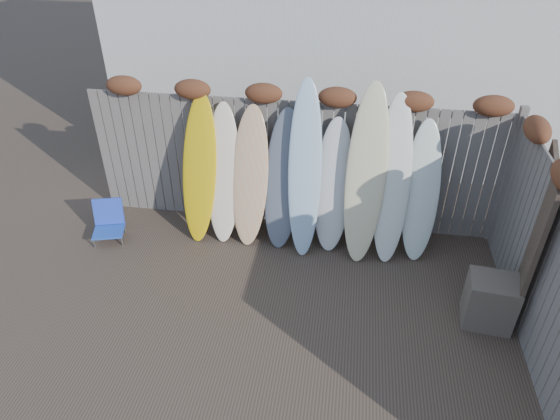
# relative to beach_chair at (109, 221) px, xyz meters

# --- Properties ---
(ground) EXTENTS (80.00, 80.00, 0.00)m
(ground) POSITION_rel_beach_chair_xyz_m (2.65, -1.59, -0.27)
(ground) COLOR #493A2D
(back_fence) EXTENTS (6.05, 0.28, 2.24)m
(back_fence) POSITION_rel_beach_chair_xyz_m (2.71, 0.80, 0.92)
(back_fence) COLOR slate
(back_fence) RESTS_ON ground
(right_fence) EXTENTS (0.28, 4.40, 2.24)m
(right_fence) POSITION_rel_beach_chair_xyz_m (5.64, -1.34, 0.87)
(right_fence) COLOR slate
(right_fence) RESTS_ON ground
(beach_chair) EXTENTS (0.54, 0.56, 0.58)m
(beach_chair) POSITION_rel_beach_chair_xyz_m (0.00, 0.00, 0.00)
(beach_chair) COLOR blue
(beach_chair) RESTS_ON ground
(wooden_crate) EXTENTS (0.61, 0.52, 0.65)m
(wooden_crate) POSITION_rel_beach_chair_xyz_m (5.28, -0.96, 0.06)
(wooden_crate) COLOR #483F36
(wooden_crate) RESTS_ON ground
(lattice_panel) EXTENTS (0.38, 1.30, 1.99)m
(lattice_panel) POSITION_rel_beach_chair_xyz_m (5.68, -0.54, 0.73)
(lattice_panel) COLOR #4D402E
(lattice_panel) RESTS_ON ground
(surfboard_0) EXTENTS (0.58, 0.79, 2.10)m
(surfboard_0) POSITION_rel_beach_chair_xyz_m (1.36, 0.38, 0.78)
(surfboard_0) COLOR yellow
(surfboard_0) RESTS_ON ground
(surfboard_1) EXTENTS (0.51, 0.72, 1.98)m
(surfboard_1) POSITION_rel_beach_chair_xyz_m (1.70, 0.41, 0.72)
(surfboard_1) COLOR #FFE9CB
(surfboard_1) RESTS_ON ground
(surfboard_2) EXTENTS (0.57, 0.73, 1.98)m
(surfboard_2) POSITION_rel_beach_chair_xyz_m (2.10, 0.39, 0.72)
(surfboard_2) COLOR #E1BD6D
(surfboard_2) RESTS_ON ground
(surfboard_3) EXTENTS (0.60, 0.75, 1.96)m
(surfboard_3) POSITION_rel_beach_chair_xyz_m (2.57, 0.39, 0.71)
(surfboard_3) COLOR slate
(surfboard_3) RESTS_ON ground
(surfboard_4) EXTENTS (0.53, 0.87, 2.39)m
(surfboard_4) POSITION_rel_beach_chair_xyz_m (2.89, 0.33, 0.93)
(surfboard_4) COLOR #ABCCE5
(surfboard_4) RESTS_ON ground
(surfboard_5) EXTENTS (0.53, 0.67, 1.87)m
(surfboard_5) POSITION_rel_beach_chair_xyz_m (3.28, 0.41, 0.66)
(surfboard_5) COLOR silver
(surfboard_5) RESTS_ON ground
(surfboard_6) EXTENTS (0.58, 0.86, 2.39)m
(surfboard_6) POSITION_rel_beach_chair_xyz_m (3.71, 0.31, 0.93)
(surfboard_6) COLOR beige
(surfboard_6) RESTS_ON ground
(surfboard_7) EXTENTS (0.52, 0.81, 2.26)m
(surfboard_7) POSITION_rel_beach_chair_xyz_m (4.08, 0.34, 0.86)
(surfboard_7) COLOR white
(surfboard_7) RESTS_ON ground
(surfboard_8) EXTENTS (0.53, 0.71, 1.92)m
(surfboard_8) POSITION_rel_beach_chair_xyz_m (4.49, 0.39, 0.69)
(surfboard_8) COLOR silver
(surfboard_8) RESTS_ON ground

